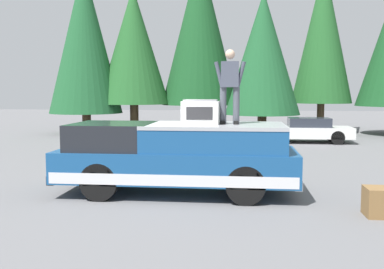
{
  "coord_description": "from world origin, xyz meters",
  "views": [
    {
      "loc": [
        -10.44,
        -2.27,
        2.41
      ],
      "look_at": [
        0.26,
        -1.08,
        1.35
      ],
      "focal_mm": 41.66,
      "sensor_mm": 36.0,
      "label": 1
    }
  ],
  "objects_px": {
    "compressor_unit": "(201,112)",
    "parked_car_grey": "(202,130)",
    "pickup_truck": "(177,157)",
    "parked_car_white": "(307,130)",
    "wooden_crate": "(380,202)",
    "person_on_truck_bed": "(230,84)"
  },
  "relations": [
    {
      "from": "parked_car_white",
      "to": "parked_car_grey",
      "type": "height_order",
      "value": "same"
    },
    {
      "from": "person_on_truck_bed",
      "to": "wooden_crate",
      "type": "bearing_deg",
      "value": -116.72
    },
    {
      "from": "compressor_unit",
      "to": "parked_car_grey",
      "type": "distance_m",
      "value": 10.9
    },
    {
      "from": "person_on_truck_bed",
      "to": "parked_car_grey",
      "type": "xyz_separation_m",
      "value": [
        10.71,
        1.6,
        -1.97
      ]
    },
    {
      "from": "pickup_truck",
      "to": "parked_car_grey",
      "type": "relative_size",
      "value": 1.35
    },
    {
      "from": "pickup_truck",
      "to": "person_on_truck_bed",
      "type": "relative_size",
      "value": 3.28
    },
    {
      "from": "compressor_unit",
      "to": "wooden_crate",
      "type": "height_order",
      "value": "compressor_unit"
    },
    {
      "from": "pickup_truck",
      "to": "person_on_truck_bed",
      "type": "height_order",
      "value": "person_on_truck_bed"
    },
    {
      "from": "pickup_truck",
      "to": "wooden_crate",
      "type": "relative_size",
      "value": 9.89
    },
    {
      "from": "compressor_unit",
      "to": "parked_car_white",
      "type": "distance_m",
      "value": 11.82
    },
    {
      "from": "person_on_truck_bed",
      "to": "parked_car_white",
      "type": "distance_m",
      "value": 11.64
    },
    {
      "from": "person_on_truck_bed",
      "to": "compressor_unit",
      "type": "bearing_deg",
      "value": 95.47
    },
    {
      "from": "parked_car_white",
      "to": "parked_car_grey",
      "type": "bearing_deg",
      "value": 93.16
    },
    {
      "from": "pickup_truck",
      "to": "compressor_unit",
      "type": "bearing_deg",
      "value": -95.53
    },
    {
      "from": "person_on_truck_bed",
      "to": "parked_car_grey",
      "type": "height_order",
      "value": "person_on_truck_bed"
    },
    {
      "from": "pickup_truck",
      "to": "wooden_crate",
      "type": "bearing_deg",
      "value": -109.48
    },
    {
      "from": "pickup_truck",
      "to": "parked_car_white",
      "type": "bearing_deg",
      "value": -22.44
    },
    {
      "from": "wooden_crate",
      "to": "parked_car_white",
      "type": "bearing_deg",
      "value": -1.79
    },
    {
      "from": "parked_car_grey",
      "to": "wooden_crate",
      "type": "xyz_separation_m",
      "value": [
        -12.19,
        -4.53,
        -0.3
      ]
    },
    {
      "from": "pickup_truck",
      "to": "parked_car_white",
      "type": "distance_m",
      "value": 11.9
    },
    {
      "from": "person_on_truck_bed",
      "to": "parked_car_white",
      "type": "xyz_separation_m",
      "value": [
        10.98,
        -3.33,
        -1.97
      ]
    },
    {
      "from": "parked_car_white",
      "to": "parked_car_grey",
      "type": "relative_size",
      "value": 1.0
    }
  ]
}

